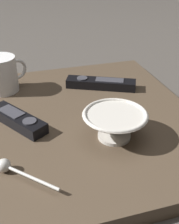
{
  "coord_description": "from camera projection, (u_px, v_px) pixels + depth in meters",
  "views": [
    {
      "loc": [
        -0.15,
        -0.6,
        0.41
      ],
      "look_at": [
        0.03,
        -0.02,
        0.05
      ],
      "focal_mm": 47.51,
      "sensor_mm": 36.0,
      "label": 1
    }
  ],
  "objects": [
    {
      "name": "table",
      "position": [
        77.0,
        123.0,
        0.73
      ],
      "size": [
        0.58,
        0.62,
        0.03
      ],
      "color": "#4C3D2D",
      "rests_on": "ground"
    },
    {
      "name": "tv_remote_near",
      "position": [
        18.0,
        119.0,
        0.69
      ],
      "size": [
        0.13,
        0.16,
        0.03
      ],
      "color": "black",
      "rests_on": "table"
    },
    {
      "name": "coffee_mug",
      "position": [
        2.0,
        74.0,
        0.82
      ],
      "size": [
        0.12,
        0.09,
        0.1
      ],
      "color": "white",
      "rests_on": "table"
    },
    {
      "name": "tv_remote_far",
      "position": [
        101.0,
        84.0,
        0.85
      ],
      "size": [
        0.2,
        0.12,
        0.03
      ],
      "color": "black",
      "rests_on": "table"
    },
    {
      "name": "cereal_bowl",
      "position": [
        115.0,
        124.0,
        0.63
      ],
      "size": [
        0.14,
        0.14,
        0.06
      ],
      "color": "beige",
      "rests_on": "table"
    },
    {
      "name": "ground_plane",
      "position": [
        77.0,
        129.0,
        0.74
      ],
      "size": [
        6.0,
        6.0,
        0.0
      ],
      "primitive_type": "plane",
      "color": "#47423D"
    },
    {
      "name": "teaspoon",
      "position": [
        9.0,
        168.0,
        0.54
      ],
      "size": [
        0.1,
        0.11,
        0.03
      ],
      "color": "silver",
      "rests_on": "table"
    }
  ]
}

